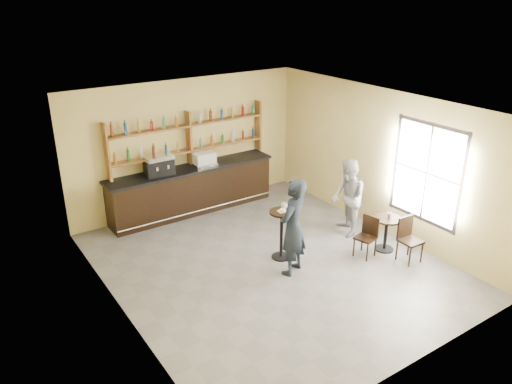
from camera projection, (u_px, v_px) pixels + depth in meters
floor at (270, 264)px, 10.04m from camera, size 7.00×7.00×0.00m
ceiling at (272, 107)px, 8.81m from camera, size 7.00×7.00×0.00m
wall_back at (187, 145)px, 12.10m from camera, size 7.00×0.00×7.00m
wall_front at (421, 273)px, 6.75m from camera, size 7.00×0.00×7.00m
wall_left at (117, 231)px, 7.88m from camera, size 0.00×7.00×7.00m
wall_right at (382, 162)px, 10.97m from camera, size 0.00×7.00×7.00m
window_pane at (427, 173)px, 10.01m from camera, size 0.00×2.00×2.00m
window_frame at (427, 173)px, 10.01m from camera, size 0.04×1.70×2.10m
shelf_unit at (189, 138)px, 11.92m from camera, size 4.00×0.26×1.40m
liquor_bottles at (189, 131)px, 11.86m from camera, size 3.68×0.10×1.00m
bar_counter at (192, 190)px, 12.18m from camera, size 4.22×0.82×1.14m
espresso_machine at (159, 165)px, 11.45m from camera, size 0.69×0.49×0.46m
pastry_case at (203, 159)px, 12.07m from camera, size 0.59×0.51×0.32m
pedestal_table at (281, 235)px, 10.09m from camera, size 0.67×0.67×1.05m
napkin at (282, 211)px, 9.88m from camera, size 0.17×0.17×0.00m
donut at (283, 210)px, 9.87m from camera, size 0.14×0.14×0.05m
cup_pedestal at (285, 206)px, 10.01m from camera, size 0.18×0.18×0.11m
man_main at (293, 227)px, 9.41m from camera, size 0.84×0.72×1.93m
cafe_table at (386, 234)px, 10.45m from camera, size 0.62×0.62×0.74m
cup_cafe at (389, 215)px, 10.31m from camera, size 0.14×0.14×0.10m
chair_west at (365, 237)px, 10.18m from camera, size 0.44×0.44×0.86m
chair_south at (411, 241)px, 9.98m from camera, size 0.42×0.42×0.93m
patron_second at (348, 198)px, 10.95m from camera, size 0.94×1.04×1.74m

